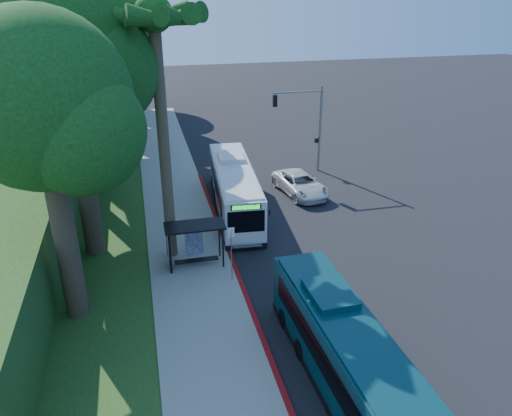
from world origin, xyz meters
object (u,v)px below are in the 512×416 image
object	(u,v)px
white_bus	(234,187)
pickup	(300,184)
bus_shelter	(190,237)
teal_bus	(346,352)

from	to	relation	value
white_bus	pickup	distance (m)	5.63
white_bus	pickup	xyz separation A→B (m)	(5.29, 1.72, -0.91)
pickup	bus_shelter	bearing A→B (deg)	-146.50
bus_shelter	pickup	bearing A→B (deg)	42.91
bus_shelter	pickup	size ratio (longest dim) A/B	0.58
white_bus	pickup	world-z (taller)	white_bus
white_bus	teal_bus	size ratio (longest dim) A/B	1.06
teal_bus	pickup	xyz separation A→B (m)	(4.40, 18.77, -0.83)
white_bus	pickup	size ratio (longest dim) A/B	2.13
teal_bus	pickup	bearing A→B (deg)	74.80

